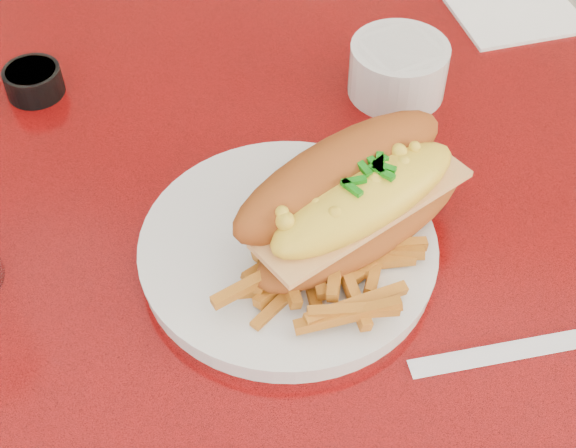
% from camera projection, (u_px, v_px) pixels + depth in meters
% --- Properties ---
extents(diner_table, '(1.23, 0.83, 0.77)m').
position_uv_depth(diner_table, '(380.00, 364.00, 0.76)').
color(diner_table, red).
rests_on(diner_table, ground).
extents(booth_bench_far, '(1.20, 0.51, 0.90)m').
position_uv_depth(booth_bench_far, '(420.00, 98.00, 1.53)').
color(booth_bench_far, '#9B0A12').
rests_on(booth_bench_far, ground).
extents(dinner_plate, '(0.24, 0.24, 0.02)m').
position_uv_depth(dinner_plate, '(288.00, 250.00, 0.64)').
color(dinner_plate, silver).
rests_on(dinner_plate, diner_table).
extents(mac_hoagie, '(0.21, 0.22, 0.09)m').
position_uv_depth(mac_hoagie, '(355.00, 198.00, 0.61)').
color(mac_hoagie, '#984918').
rests_on(mac_hoagie, dinner_plate).
extents(fries_pile, '(0.14, 0.13, 0.03)m').
position_uv_depth(fries_pile, '(314.00, 263.00, 0.60)').
color(fries_pile, orange).
rests_on(fries_pile, dinner_plate).
extents(fork, '(0.08, 0.13, 0.00)m').
position_uv_depth(fork, '(278.00, 262.00, 0.62)').
color(fork, silver).
rests_on(fork, dinner_plate).
extents(gravy_ramekin, '(0.12, 0.12, 0.05)m').
position_uv_depth(gravy_ramekin, '(398.00, 68.00, 0.76)').
color(gravy_ramekin, silver).
rests_on(gravy_ramekin, diner_table).
extents(sauce_cup_left, '(0.06, 0.06, 0.03)m').
position_uv_depth(sauce_cup_left, '(33.00, 80.00, 0.77)').
color(sauce_cup_left, black).
rests_on(sauce_cup_left, diner_table).
extents(knife, '(0.20, 0.10, 0.01)m').
position_uv_depth(knife, '(568.00, 341.00, 0.59)').
color(knife, silver).
rests_on(knife, diner_table).
extents(paper_napkin, '(0.18, 0.18, 0.00)m').
position_uv_depth(paper_napkin, '(510.00, 7.00, 0.88)').
color(paper_napkin, white).
rests_on(paper_napkin, diner_table).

